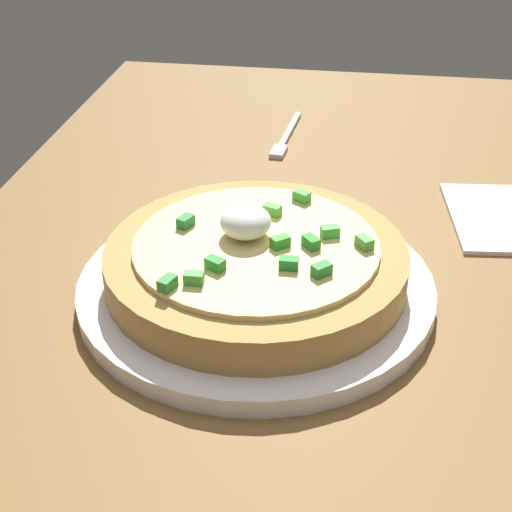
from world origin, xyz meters
TOP-DOWN VIEW (x-y plane):
  - dining_table at (0.00, 0.00)cm, footprint 90.39×69.52cm
  - plate at (7.70, -8.45)cm, footprint 25.99×25.99cm
  - pizza at (7.68, -8.46)cm, footprint 21.75×21.75cm
  - fork at (-21.25, -9.72)cm, footprint 12.25×2.05cm

SIDE VIEW (x-z plane):
  - dining_table at x=0.00cm, z-range 0.00..2.45cm
  - fork at x=-21.25cm, z-range 2.45..2.95cm
  - plate at x=7.70cm, z-range 2.45..3.80cm
  - pizza at x=7.68cm, z-range 2.67..8.06cm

